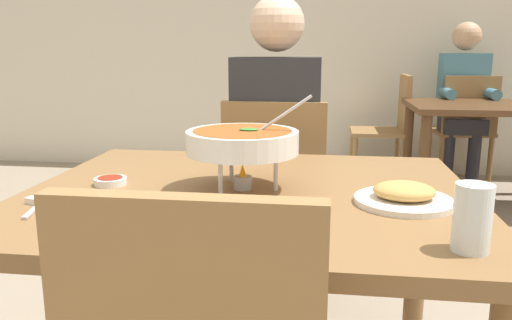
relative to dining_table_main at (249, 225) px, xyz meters
The scene contains 16 objects.
cafe_rear_partition 3.48m from the dining_table_main, 90.00° to the left, with size 10.00×0.10×3.00m, color beige.
dining_table_main is the anchor object (origin of this frame).
chair_diner_main 0.79m from the dining_table_main, 90.00° to the left, with size 0.44×0.44×0.90m.
diner_main 0.82m from the dining_table_main, 90.00° to the left, with size 0.40×0.45×1.31m.
curry_bowl 0.23m from the dining_table_main, 160.01° to the left, with size 0.33×0.30×0.26m.
rice_plate 0.36m from the dining_table_main, 102.97° to the right, with size 0.24×0.24×0.06m.
appetizer_plate 0.42m from the dining_table_main, 10.77° to the right, with size 0.24×0.24×0.06m.
sauce_dish 0.41m from the dining_table_main, behind, with size 0.09×0.09×0.02m.
napkin_folded 0.50m from the dining_table_main, 158.45° to the right, with size 0.12×0.08×0.02m, color white.
fork_utensil 0.54m from the dining_table_main, 154.20° to the right, with size 0.01×0.17×0.01m, color silver.
spoon_utensil 0.50m from the dining_table_main, 151.63° to the right, with size 0.01×0.17×0.01m, color silver.
drink_glass 0.62m from the dining_table_main, 37.51° to the right, with size 0.07×0.07×0.13m.
dining_table_far 2.72m from the dining_table_main, 61.64° to the left, with size 1.00×0.80×0.73m.
chair_bg_middle 3.23m from the dining_table_main, 65.83° to the left, with size 0.47×0.47×0.90m.
chair_bg_right 3.02m from the dining_table_main, 75.96° to the left, with size 0.44×0.44×0.90m.
patron_bg_middle 3.21m from the dining_table_main, 66.30° to the left, with size 0.40×0.45×1.31m.
Camera 1 is at (0.20, -1.31, 1.10)m, focal length 35.72 mm.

